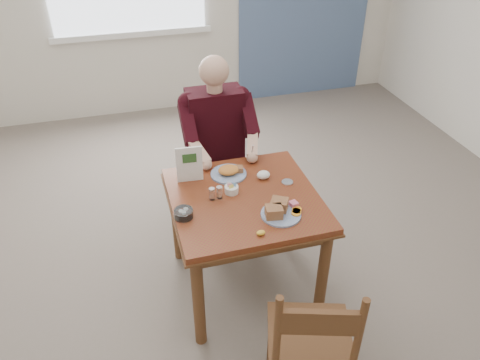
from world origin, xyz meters
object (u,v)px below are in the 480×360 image
object	(u,v)px
table	(245,211)
near_plate	(279,210)
diner	(218,135)
chair_far	(216,167)
chair_near	(311,343)
far_plate	(229,172)

from	to	relation	value
table	near_plate	size ratio (longest dim) A/B	3.13
diner	chair_far	bearing A→B (deg)	90.01
chair_near	far_plate	distance (m)	1.22
chair_far	chair_near	bearing A→B (deg)	-87.46
table	near_plate	world-z (taller)	near_plate
table	chair_far	size ratio (longest dim) A/B	0.97
chair_near	near_plate	distance (m)	0.76
table	diner	xyz separation A→B (m)	(0.00, 0.71, 0.17)
far_plate	near_plate	bearing A→B (deg)	-70.38
chair_far	table	bearing A→B (deg)	-90.00
chair_far	diner	distance (m)	0.34
chair_far	near_plate	bearing A→B (deg)	-81.90
chair_far	far_plate	distance (m)	0.61
table	chair_far	world-z (taller)	chair_far
diner	near_plate	distance (m)	0.94
chair_far	near_plate	xyz separation A→B (m)	(0.15, -1.02, 0.30)
table	chair_far	xyz separation A→B (m)	(0.00, 0.80, -0.16)
table	chair_near	world-z (taller)	chair_near
diner	near_plate	bearing A→B (deg)	-81.14
diner	far_plate	size ratio (longest dim) A/B	4.96
near_plate	chair_near	bearing A→B (deg)	-95.72
chair_near	diner	world-z (taller)	diner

